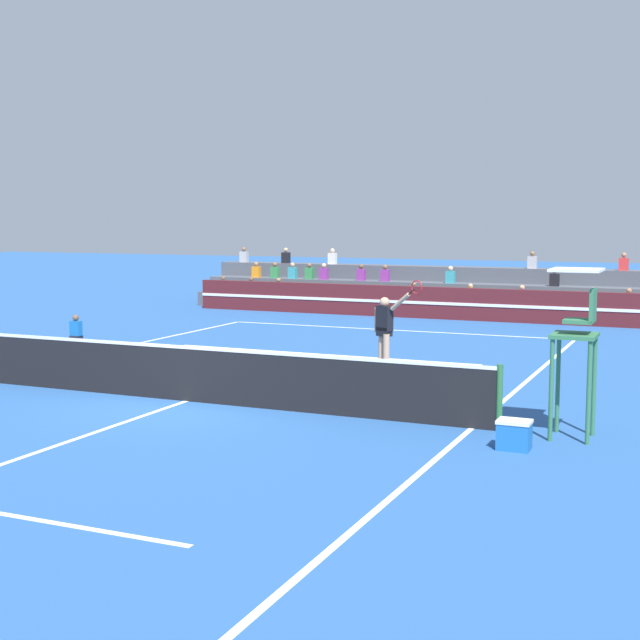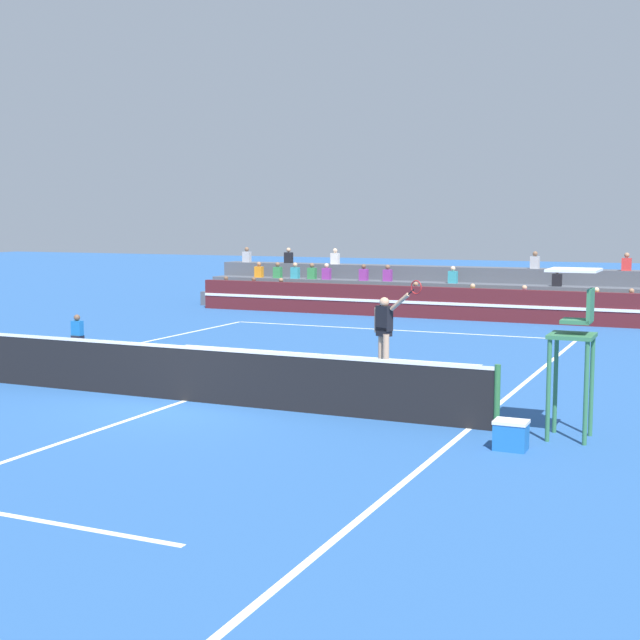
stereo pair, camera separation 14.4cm
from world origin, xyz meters
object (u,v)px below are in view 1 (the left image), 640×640
object	(u,v)px
umpire_chair	(577,330)
ball_kid_courtside	(76,333)
tennis_player	(385,330)
equipment_cooler	(514,435)
tennis_ball	(182,347)

from	to	relation	value
umpire_chair	ball_kid_courtside	size ratio (longest dim) A/B	3.16
ball_kid_courtside	tennis_player	bearing A→B (deg)	-4.98
umpire_chair	ball_kid_courtside	distance (m)	14.95
umpire_chair	equipment_cooler	bearing A→B (deg)	-124.26
tennis_player	tennis_ball	xyz separation A→B (m)	(-6.26, 1.44, -0.94)
tennis_player	tennis_ball	distance (m)	6.49
ball_kid_courtside	equipment_cooler	xyz separation A→B (m)	(13.22, -6.26, -0.10)
tennis_player	equipment_cooler	xyz separation A→B (m)	(3.99, -5.46, -0.75)
tennis_ball	equipment_cooler	bearing A→B (deg)	-33.92
equipment_cooler	umpire_chair	bearing A→B (deg)	55.74
ball_kid_courtside	tennis_player	world-z (taller)	tennis_player
umpire_chair	ball_kid_courtside	xyz separation A→B (m)	(-13.95, 5.20, -1.39)
tennis_player	tennis_ball	bearing A→B (deg)	167.07
equipment_cooler	ball_kid_courtside	bearing A→B (deg)	154.66
umpire_chair	ball_kid_courtside	world-z (taller)	umpire_chair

